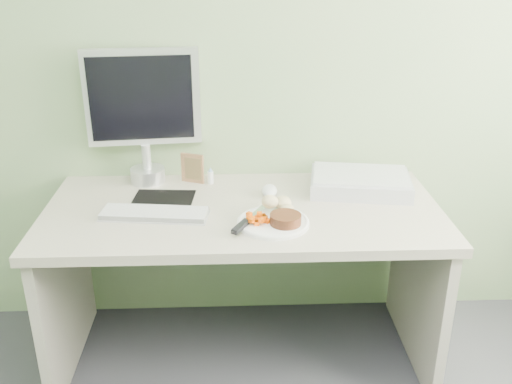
{
  "coord_description": "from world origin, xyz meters",
  "views": [
    {
      "loc": [
        -0.03,
        -0.47,
        1.7
      ],
      "look_at": [
        0.05,
        1.5,
        0.85
      ],
      "focal_mm": 40.0,
      "sensor_mm": 36.0,
      "label": 1
    }
  ],
  "objects_px": {
    "plate": "(273,223)",
    "scanner": "(360,183)",
    "monitor": "(143,109)",
    "desk": "(243,248)"
  },
  "relations": [
    {
      "from": "plate",
      "to": "scanner",
      "type": "bearing_deg",
      "value": 38.37
    },
    {
      "from": "scanner",
      "to": "monitor",
      "type": "xyz_separation_m",
      "value": [
        -0.93,
        0.16,
        0.3
      ]
    },
    {
      "from": "desk",
      "to": "scanner",
      "type": "bearing_deg",
      "value": 17.38
    },
    {
      "from": "plate",
      "to": "monitor",
      "type": "relative_size",
      "value": 0.47
    },
    {
      "from": "plate",
      "to": "monitor",
      "type": "bearing_deg",
      "value": 138.41
    },
    {
      "from": "desk",
      "to": "monitor",
      "type": "relative_size",
      "value": 2.73
    },
    {
      "from": "plate",
      "to": "scanner",
      "type": "distance_m",
      "value": 0.51
    },
    {
      "from": "desk",
      "to": "plate",
      "type": "height_order",
      "value": "plate"
    },
    {
      "from": "plate",
      "to": "monitor",
      "type": "distance_m",
      "value": 0.78
    },
    {
      "from": "desk",
      "to": "scanner",
      "type": "distance_m",
      "value": 0.58
    }
  ]
}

